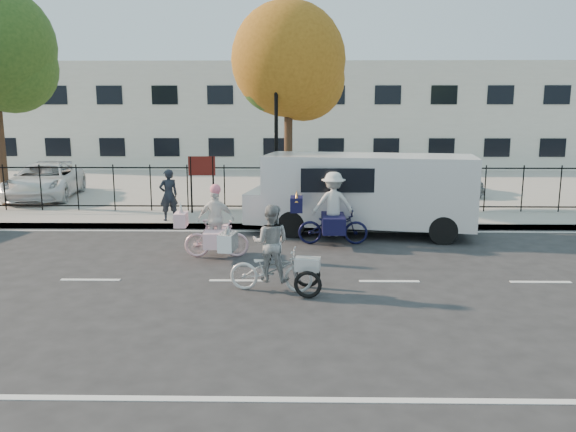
{
  "coord_description": "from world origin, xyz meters",
  "views": [
    {
      "loc": [
        1.16,
        -10.78,
        3.34
      ],
      "look_at": [
        0.96,
        1.2,
        1.1
      ],
      "focal_mm": 35.0,
      "sensor_mm": 36.0,
      "label": 1
    }
  ],
  "objects_px": {
    "zebra_trike": "(271,258)",
    "white_van": "(364,191)",
    "lamppost": "(276,119)",
    "lot_car_d": "(452,178)",
    "lot_car_c": "(290,180)",
    "unicorn_bike": "(215,230)",
    "bull_bike": "(332,216)",
    "lot_car_b": "(45,181)",
    "pedestrian": "(169,195)",
    "lot_car_a": "(40,179)"
  },
  "relations": [
    {
      "from": "zebra_trike",
      "to": "white_van",
      "type": "relative_size",
      "value": 0.3
    },
    {
      "from": "lamppost",
      "to": "lot_car_d",
      "type": "height_order",
      "value": "lamppost"
    },
    {
      "from": "lamppost",
      "to": "white_van",
      "type": "xyz_separation_m",
      "value": [
        2.49,
        -2.3,
        -1.91
      ]
    },
    {
      "from": "lamppost",
      "to": "lot_car_c",
      "type": "xyz_separation_m",
      "value": [
        0.37,
        3.36,
        -2.32
      ]
    },
    {
      "from": "white_van",
      "to": "unicorn_bike",
      "type": "bearing_deg",
      "value": -134.38
    },
    {
      "from": "unicorn_bike",
      "to": "lot_car_c",
      "type": "height_order",
      "value": "unicorn_bike"
    },
    {
      "from": "white_van",
      "to": "bull_bike",
      "type": "bearing_deg",
      "value": -116.04
    },
    {
      "from": "zebra_trike",
      "to": "white_van",
      "type": "distance_m",
      "value": 5.65
    },
    {
      "from": "lamppost",
      "to": "bull_bike",
      "type": "distance_m",
      "value": 4.58
    },
    {
      "from": "zebra_trike",
      "to": "lot_car_b",
      "type": "height_order",
      "value": "zebra_trike"
    },
    {
      "from": "zebra_trike",
      "to": "pedestrian",
      "type": "bearing_deg",
      "value": 36.44
    },
    {
      "from": "pedestrian",
      "to": "lot_car_c",
      "type": "bearing_deg",
      "value": -156.02
    },
    {
      "from": "bull_bike",
      "to": "pedestrian",
      "type": "bearing_deg",
      "value": 64.17
    },
    {
      "from": "unicorn_bike",
      "to": "pedestrian",
      "type": "distance_m",
      "value": 4.14
    },
    {
      "from": "zebra_trike",
      "to": "white_van",
      "type": "xyz_separation_m",
      "value": [
        2.32,
        5.12,
        0.56
      ]
    },
    {
      "from": "lamppost",
      "to": "lot_car_a",
      "type": "height_order",
      "value": "lamppost"
    },
    {
      "from": "bull_bike",
      "to": "lot_car_a",
      "type": "bearing_deg",
      "value": 55.81
    },
    {
      "from": "lot_car_d",
      "to": "pedestrian",
      "type": "bearing_deg",
      "value": -155.93
    },
    {
      "from": "bull_bike",
      "to": "lot_car_c",
      "type": "relative_size",
      "value": 0.51
    },
    {
      "from": "bull_bike",
      "to": "white_van",
      "type": "relative_size",
      "value": 0.31
    },
    {
      "from": "lot_car_d",
      "to": "lot_car_b",
      "type": "bearing_deg",
      "value": 179.53
    },
    {
      "from": "pedestrian",
      "to": "lot_car_c",
      "type": "relative_size",
      "value": 0.39
    },
    {
      "from": "lot_car_d",
      "to": "lot_car_c",
      "type": "bearing_deg",
      "value": -175.66
    },
    {
      "from": "pedestrian",
      "to": "lot_car_b",
      "type": "xyz_separation_m",
      "value": [
        -5.58,
        4.22,
        -0.12
      ]
    },
    {
      "from": "lot_car_a",
      "to": "lot_car_b",
      "type": "xyz_separation_m",
      "value": [
        0.67,
        -1.04,
        0.06
      ]
    },
    {
      "from": "white_van",
      "to": "pedestrian",
      "type": "bearing_deg",
      "value": 179.96
    },
    {
      "from": "white_van",
      "to": "lot_car_b",
      "type": "xyz_separation_m",
      "value": [
        -11.21,
        5.24,
        -0.4
      ]
    },
    {
      "from": "lot_car_b",
      "to": "zebra_trike",
      "type": "bearing_deg",
      "value": -58.72
    },
    {
      "from": "bull_bike",
      "to": "lot_car_d",
      "type": "xyz_separation_m",
      "value": [
        5.24,
        8.19,
        0.01
      ]
    },
    {
      "from": "bull_bike",
      "to": "lot_car_b",
      "type": "distance_m",
      "value": 12.16
    },
    {
      "from": "white_van",
      "to": "lot_car_c",
      "type": "xyz_separation_m",
      "value": [
        -2.12,
        5.66,
        -0.41
      ]
    },
    {
      "from": "lamppost",
      "to": "zebra_trike",
      "type": "bearing_deg",
      "value": -88.64
    },
    {
      "from": "zebra_trike",
      "to": "lot_car_d",
      "type": "distance_m",
      "value": 13.7
    },
    {
      "from": "lot_car_d",
      "to": "zebra_trike",
      "type": "bearing_deg",
      "value": -125.34
    },
    {
      "from": "lamppost",
      "to": "lot_car_b",
      "type": "bearing_deg",
      "value": 161.34
    },
    {
      "from": "zebra_trike",
      "to": "lot_car_a",
      "type": "xyz_separation_m",
      "value": [
        -9.55,
        11.4,
        0.1
      ]
    },
    {
      "from": "lot_car_a",
      "to": "lot_car_d",
      "type": "xyz_separation_m",
      "value": [
        16.16,
        0.61,
        0.02
      ]
    },
    {
      "from": "lot_car_b",
      "to": "pedestrian",
      "type": "bearing_deg",
      "value": -46.46
    },
    {
      "from": "lamppost",
      "to": "pedestrian",
      "type": "bearing_deg",
      "value": -157.83
    },
    {
      "from": "unicorn_bike",
      "to": "bull_bike",
      "type": "xyz_separation_m",
      "value": [
        2.78,
        1.35,
        0.1
      ]
    },
    {
      "from": "lot_car_c",
      "to": "lot_car_d",
      "type": "xyz_separation_m",
      "value": [
        6.41,
        1.23,
        -0.04
      ]
    },
    {
      "from": "lamppost",
      "to": "lot_car_b",
      "type": "relative_size",
      "value": 0.93
    },
    {
      "from": "lot_car_a",
      "to": "unicorn_bike",
      "type": "bearing_deg",
      "value": -53.54
    },
    {
      "from": "zebra_trike",
      "to": "bull_bike",
      "type": "height_order",
      "value": "bull_bike"
    },
    {
      "from": "lot_car_c",
      "to": "lot_car_d",
      "type": "relative_size",
      "value": 1.1
    },
    {
      "from": "bull_bike",
      "to": "zebra_trike",
      "type": "bearing_deg",
      "value": 160.94
    },
    {
      "from": "lamppost",
      "to": "unicorn_bike",
      "type": "relative_size",
      "value": 2.52
    },
    {
      "from": "zebra_trike",
      "to": "lot_car_b",
      "type": "relative_size",
      "value": 0.42
    },
    {
      "from": "pedestrian",
      "to": "lot_car_c",
      "type": "height_order",
      "value": "pedestrian"
    },
    {
      "from": "pedestrian",
      "to": "lot_car_d",
      "type": "xyz_separation_m",
      "value": [
        9.92,
        5.86,
        -0.16
      ]
    }
  ]
}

